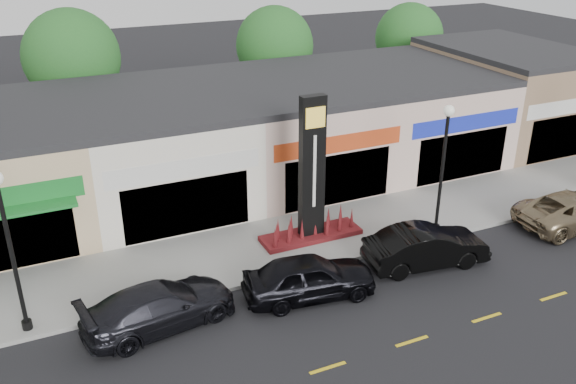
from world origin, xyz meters
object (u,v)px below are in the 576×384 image
object	(u,v)px
car_gold_suv	(575,210)
lamp_west_near	(8,238)
car_black_conv	(426,247)
car_dark_sedan	(159,306)
pylon_sign	(312,190)
lamp_east_near	(444,157)
car_black_sedan	(309,277)

from	to	relation	value
car_gold_suv	lamp_west_near	bearing A→B (deg)	87.00
lamp_west_near	car_black_conv	xyz separation A→B (m)	(14.14, -1.83, -2.69)
car_dark_sedan	car_gold_suv	size ratio (longest dim) A/B	0.95
car_black_conv	car_dark_sedan	bearing A→B (deg)	95.12
pylon_sign	car_black_conv	size ratio (longest dim) A/B	1.26
car_gold_suv	car_black_conv	bearing A→B (deg)	92.12
lamp_east_near	car_gold_suv	bearing A→B (deg)	-16.48
pylon_sign	car_dark_sedan	world-z (taller)	pylon_sign
car_dark_sedan	pylon_sign	bearing A→B (deg)	-75.69
pylon_sign	car_dark_sedan	size ratio (longest dim) A/B	1.19
lamp_west_near	car_gold_suv	distance (m)	22.16
lamp_east_near	car_gold_suv	xyz separation A→B (m)	(5.92, -1.75, -2.74)
car_dark_sedan	car_gold_suv	distance (m)	17.93
lamp_west_near	car_dark_sedan	size ratio (longest dim) A/B	1.08
car_dark_sedan	car_gold_suv	xyz separation A→B (m)	(17.93, -0.37, 0.00)
lamp_west_near	car_black_sedan	distance (m)	9.72
lamp_east_near	car_gold_suv	distance (m)	6.76
car_gold_suv	car_dark_sedan	bearing A→B (deg)	90.40
car_black_sedan	car_black_conv	world-z (taller)	car_black_sedan
lamp_east_near	pylon_sign	world-z (taller)	pylon_sign
lamp_east_near	car_gold_suv	world-z (taller)	lamp_east_near
car_black_sedan	lamp_west_near	bearing A→B (deg)	85.82
lamp_east_near	car_dark_sedan	distance (m)	12.39
lamp_west_near	car_black_sedan	world-z (taller)	lamp_west_near
car_dark_sedan	car_black_conv	xyz separation A→B (m)	(10.14, -0.44, 0.05)
lamp_east_near	car_black_conv	xyz separation A→B (m)	(-1.86, -1.83, -2.69)
pylon_sign	car_black_conv	bearing A→B (deg)	-48.32
pylon_sign	car_dark_sedan	bearing A→B (deg)	-156.25
car_dark_sedan	car_black_conv	size ratio (longest dim) A/B	1.07
lamp_west_near	car_black_conv	distance (m)	14.51
lamp_west_near	car_black_sedan	bearing A→B (deg)	-11.79
car_dark_sedan	car_black_sedan	world-z (taller)	car_black_sedan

